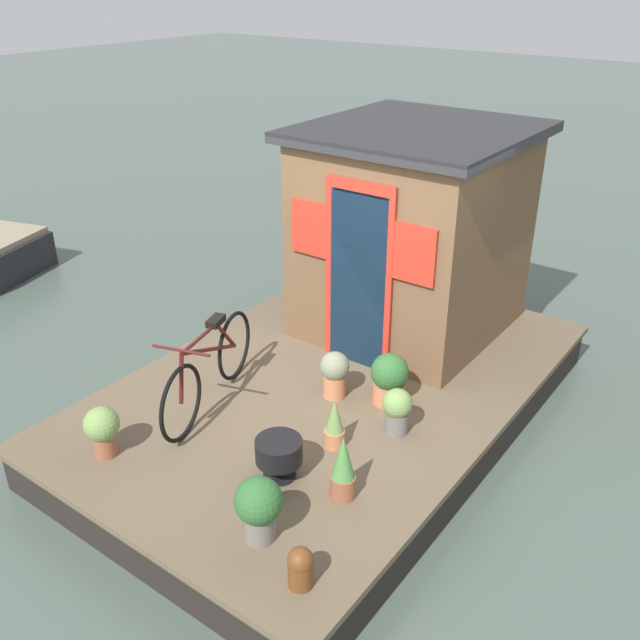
{
  "coord_description": "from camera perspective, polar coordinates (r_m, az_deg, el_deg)",
  "views": [
    {
      "loc": [
        -4.56,
        -3.21,
        3.9
      ],
      "look_at": [
        -0.2,
        0.0,
        1.13
      ],
      "focal_mm": 39.25,
      "sensor_mm": 36.0,
      "label": 1
    }
  ],
  "objects": [
    {
      "name": "potted_plant_rosemary",
      "position": [
        5.6,
        1.19,
        -8.49
      ],
      "size": [
        0.17,
        0.17,
        0.44
      ],
      "color": "#C6754C",
      "rests_on": "houseboat_deck"
    },
    {
      "name": "potted_plant_geranium",
      "position": [
        4.79,
        -5.02,
        -14.88
      ],
      "size": [
        0.33,
        0.33,
        0.48
      ],
      "color": "slate",
      "rests_on": "houseboat_deck"
    },
    {
      "name": "houseboat_deck",
      "position": [
        6.68,
        1.02,
        -6.38
      ],
      "size": [
        4.98,
        3.2,
        0.43
      ],
      "color": "brown",
      "rests_on": "ground_plane"
    },
    {
      "name": "potted_plant_thyme",
      "position": [
        6.14,
        5.68,
        -4.71
      ],
      "size": [
        0.33,
        0.33,
        0.47
      ],
      "color": "#C6754C",
      "rests_on": "houseboat_deck"
    },
    {
      "name": "potted_plant_lavender",
      "position": [
        5.74,
        -17.33,
        -8.45
      ],
      "size": [
        0.28,
        0.28,
        0.43
      ],
      "color": "#935138",
      "rests_on": "houseboat_deck"
    },
    {
      "name": "charcoal_grill",
      "position": [
        5.3,
        -3.37,
        -10.69
      ],
      "size": [
        0.36,
        0.36,
        0.33
      ],
      "color": "black",
      "rests_on": "houseboat_deck"
    },
    {
      "name": "houseboat_cabin",
      "position": [
        7.16,
        7.56,
        7.2
      ],
      "size": [
        2.14,
        2.01,
        2.1
      ],
      "color": "brown",
      "rests_on": "houseboat_deck"
    },
    {
      "name": "ground_plane",
      "position": [
        6.8,
        1.01,
        -7.91
      ],
      "size": [
        60.0,
        60.0,
        0.0
      ],
      "primitive_type": "plane",
      "color": "#47564C"
    },
    {
      "name": "bicycle",
      "position": [
        6.09,
        -9.01,
        -3.92
      ],
      "size": [
        1.58,
        0.63,
        0.78
      ],
      "color": "black",
      "rests_on": "houseboat_deck"
    },
    {
      "name": "potted_plant_sage",
      "position": [
        6.19,
        1.2,
        -4.3
      ],
      "size": [
        0.26,
        0.26,
        0.44
      ],
      "color": "#C6754C",
      "rests_on": "houseboat_deck"
    },
    {
      "name": "mooring_bollard",
      "position": [
        4.57,
        -1.61,
        -19.45
      ],
      "size": [
        0.17,
        0.17,
        0.29
      ],
      "color": "brown",
      "rests_on": "houseboat_deck"
    },
    {
      "name": "potted_plant_basil",
      "position": [
        5.11,
        1.9,
        -12.0
      ],
      "size": [
        0.19,
        0.19,
        0.52
      ],
      "color": "#935138",
      "rests_on": "houseboat_deck"
    },
    {
      "name": "potted_plant_fern",
      "position": [
        5.78,
        6.3,
        -7.27
      ],
      "size": [
        0.25,
        0.25,
        0.41
      ],
      "color": "slate",
      "rests_on": "houseboat_deck"
    }
  ]
}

